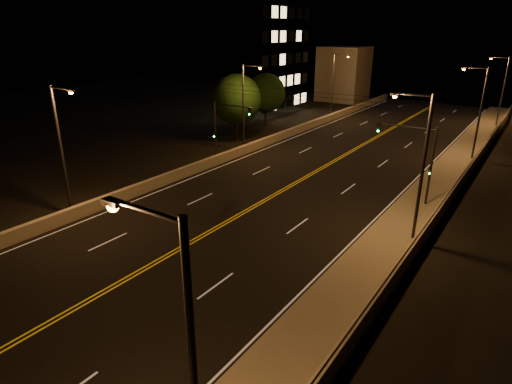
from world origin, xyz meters
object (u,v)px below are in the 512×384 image
Objects in this scene: streetlight_0 at (185,369)px; building_tower at (224,25)px; tree_1 at (266,93)px; streetlight_6 at (334,82)px; streetlight_2 at (478,108)px; streetlight_3 at (501,88)px; streetlight_1 at (419,161)px; streetlight_4 at (63,144)px; traffic_signal_right at (419,156)px; streetlight_5 at (245,103)px; tree_0 at (236,99)px; traffic_signal_left at (223,126)px.

streetlight_0 is 67.93m from building_tower.
building_tower reaches higher than tree_1.
streetlight_6 is at bearing 4.64° from building_tower.
streetlight_2 is at bearing -4.80° from tree_1.
streetlight_2 is 1.00× the size of streetlight_3.
streetlight_1 is 22.14m from streetlight_2.
streetlight_4 is at bearing 153.59° from streetlight_0.
streetlight_3 is 1.51× the size of traffic_signal_right.
streetlight_5 is 1.30× the size of tree_1.
streetlight_0 is at bearing -52.71° from building_tower.
streetlight_1 is at bearing 24.86° from streetlight_4.
streetlight_6 reaches higher than traffic_signal_right.
streetlight_5 is 1.18× the size of tree_0.
building_tower reaches higher than tree_0.
streetlight_6 is 11.67m from tree_1.
streetlight_2 reaches higher than traffic_signal_right.
traffic_signal_left is (-18.83, 0.00, 0.00)m from traffic_signal_right.
streetlight_0 and streetlight_3 have the same top height.
tree_1 is (-25.49, 18.01, 0.64)m from traffic_signal_right.
streetlight_4 is 1.18× the size of tree_0.
traffic_signal_left is at bearing 86.11° from streetlight_4.
streetlight_2 is 0.34× the size of building_tower.
streetlight_1 is at bearing -28.77° from streetlight_5.
traffic_signal_right is at bearing 93.21° from streetlight_0.
streetlight_6 is (-21.46, -7.12, 0.00)m from streetlight_3.
streetlight_1 is at bearing -17.45° from traffic_signal_left.
streetlight_1 is 1.51× the size of traffic_signal_right.
streetlight_0 is 27.08m from traffic_signal_right.
traffic_signal_right is at bearing -20.02° from tree_0.
streetlight_0 is at bearing -26.41° from streetlight_4.
streetlight_5 is 22.85m from streetlight_6.
streetlight_3 reaches higher than traffic_signal_left.
traffic_signal_right is at bearing 39.32° from streetlight_4.
streetlight_5 is 1.00× the size of streetlight_6.
tree_1 is (-5.55, -10.23, -0.85)m from streetlight_6.
building_tower is 3.51× the size of tree_0.
tree_1 is (-27.01, 45.01, -0.85)m from streetlight_0.
streetlight_2 is at bearing 25.75° from streetlight_5.
streetlight_3 is at bearing 12.02° from building_tower.
streetlight_1 is 1.00× the size of streetlight_6.
streetlight_2 reaches higher than tree_0.
streetlight_0 is at bearing -59.03° from tree_1.
traffic_signal_left is 9.87m from tree_0.
traffic_signal_right is 0.86× the size of tree_1.
streetlight_2 and streetlight_4 have the same top height.
streetlight_6 is (-21.46, 34.63, 0.00)m from streetlight_1.
streetlight_2 is (0.00, 42.74, 0.00)m from streetlight_0.
building_tower is 3.87× the size of tree_1.
streetlight_6 is 34.61m from traffic_signal_right.
streetlight_0 is 62.36m from streetlight_3.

